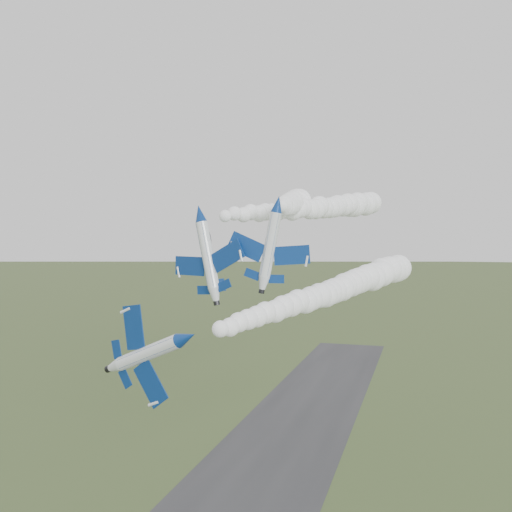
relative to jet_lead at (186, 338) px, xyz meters
The scene contains 7 objects.
runway 46.82m from the jet_lead, 96.87° to the left, with size 24.00×260.00×0.04m, color #2E2E31.
jet_lead is the anchor object (origin of this frame).
smoke_trail_jet_lead 32.15m from the jet_lead, 72.81° to the left, with size 4.79×57.47×4.79m, color white, non-canonical shape.
jet_pair_left 26.15m from the jet_lead, 109.00° to the left, with size 11.51×13.76×4.09m.
smoke_trail_jet_pair_left 60.97m from the jet_lead, 88.14° to the left, with size 5.33×70.18×5.33m, color white, non-canonical shape.
jet_pair_right 26.11m from the jet_lead, 80.47° to the left, with size 10.93×13.12×3.63m.
smoke_trail_jet_pair_right 54.80m from the jet_lead, 91.64° to the left, with size 5.87×56.61×5.87m, color white, non-canonical shape.
Camera 1 is at (26.53, -56.19, 40.16)m, focal length 40.00 mm.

